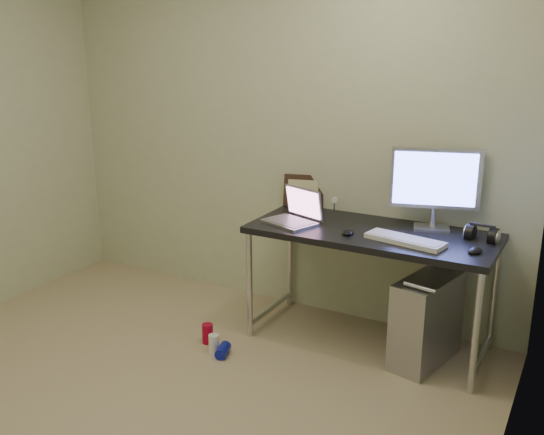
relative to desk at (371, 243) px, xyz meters
The scene contains 18 objects.
floor 1.78m from the desk, 120.09° to the right, with size 3.50×3.50×0.00m, color tan.
wall_back 1.06m from the desk, 158.57° to the left, with size 3.50×0.02×2.50m, color beige.
wall_right 1.80m from the desk, 57.06° to the right, with size 0.02×3.50×2.50m, color beige.
desk is the anchor object (origin of this frame).
tower_computer 0.56m from the desk, ahead, with size 0.33×0.55×0.57m.
cable_a 0.51m from the desk, 39.32° to the left, with size 0.01×0.01×0.70m, color black.
cable_b 0.57m from the desk, 30.90° to the left, with size 0.01×0.01×0.72m, color black.
can_red 1.18m from the desk, 150.57° to the right, with size 0.07×0.07×0.13m, color #AE0829.
can_white 1.15m from the desk, 143.11° to the right, with size 0.07×0.07×0.12m, color white.
can_blue 1.12m from the desk, 140.07° to the right, with size 0.07×0.07×0.13m, color #0F19A7.
laptop 0.51m from the desk, behind, with size 0.38×0.35×0.22m.
monitor 0.53m from the desk, 33.63° to the left, with size 0.52×0.21×0.50m.
keyboard 0.29m from the desk, 28.07° to the right, with size 0.45×0.15×0.03m, color white.
mouse_right 0.65m from the desk, 10.43° to the right, with size 0.07×0.11×0.04m, color black.
mouse_left 0.20m from the desk, 126.11° to the right, with size 0.07×0.11×0.04m, color black.
headphones 0.64m from the desk, 11.19° to the left, with size 0.19×0.11×0.12m.
picture_frame 0.70m from the desk, 153.72° to the left, with size 0.28×0.03×0.22m, color black.
webcam 0.46m from the desk, 145.25° to the left, with size 0.04×0.03×0.11m.
Camera 1 is at (1.98, -1.94, 1.85)m, focal length 40.00 mm.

